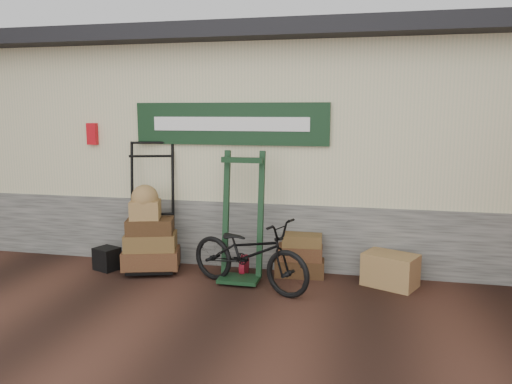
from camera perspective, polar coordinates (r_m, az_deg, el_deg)
ground at (r=5.97m, az=-2.50°, el=-11.54°), size 80.00×80.00×0.00m
station_building at (r=8.27m, az=2.32°, el=5.77°), size 14.40×4.10×3.20m
porter_trolley at (r=6.81m, az=-11.83°, el=-1.47°), size 1.02×0.87×1.75m
green_barrow at (r=6.24m, az=-1.59°, el=-2.84°), size 0.59×0.50×1.62m
suitcase_stack at (r=6.55m, az=5.05°, el=-7.08°), size 0.66×0.44×0.56m
wicker_hamper at (r=6.37m, az=15.10°, el=-8.59°), size 0.73×0.62×0.40m
black_trunk at (r=7.07m, az=-16.67°, el=-7.30°), size 0.38×0.35×0.30m
bicycle at (r=6.01m, az=-0.80°, el=-6.55°), size 1.15×1.76×0.97m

